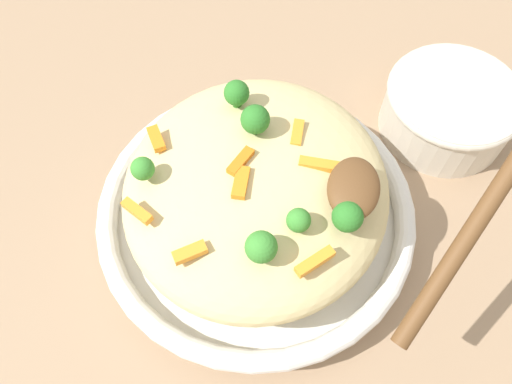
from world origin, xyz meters
The scene contains 19 objects.
ground_plane centered at (0.00, 0.00, 0.00)m, with size 2.40×2.40×0.00m, color #9E7F60.
serving_bowl centered at (0.00, 0.00, 0.02)m, with size 0.29×0.29×0.04m.
pasta_mound centered at (0.00, 0.00, 0.07)m, with size 0.24×0.23×0.07m, color #DBC689.
carrot_piece_0 centered at (0.00, 0.01, 0.11)m, with size 0.03×0.01×0.01m, color orange.
carrot_piece_1 centered at (0.01, 0.09, 0.10)m, with size 0.02×0.01×0.01m, color orange.
carrot_piece_2 centered at (0.01, -0.05, 0.10)m, with size 0.04×0.01×0.01m, color orange.
carrot_piece_3 centered at (0.04, -0.03, 0.10)m, with size 0.03×0.01×0.01m, color orange.
carrot_piece_4 centered at (-0.08, 0.03, 0.10)m, with size 0.03×0.01×0.01m, color orange.
carrot_piece_5 centered at (-0.02, 0.01, 0.11)m, with size 0.03×0.01×0.01m, color orange.
carrot_piece_6 centered at (-0.06, 0.08, 0.10)m, with size 0.03×0.01×0.01m, color orange.
carrot_piece_7 centered at (-0.07, -0.06, 0.10)m, with size 0.03×0.01×0.01m, color orange.
broccoli_floret_0 centered at (0.06, 0.03, 0.11)m, with size 0.02×0.02×0.03m.
broccoli_floret_1 centered at (-0.07, -0.02, 0.11)m, with size 0.02×0.02×0.03m.
broccoli_floret_2 centered at (-0.04, -0.04, 0.11)m, with size 0.02×0.02×0.02m.
broccoli_floret_3 centered at (-0.02, 0.09, 0.11)m, with size 0.02×0.02×0.02m.
broccoli_floret_4 centered at (-0.03, -0.08, 0.11)m, with size 0.02×0.02×0.03m.
broccoli_floret_5 centered at (0.03, 0.01, 0.12)m, with size 0.02×0.02×0.03m.
serving_spoon centered at (-0.02, -0.11, 0.13)m, with size 0.16×0.14×0.10m.
companion_bowl centered at (0.16, -0.17, 0.03)m, with size 0.14×0.14×0.06m.
Camera 1 is at (-0.21, -0.05, 0.43)m, focal length 34.95 mm.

